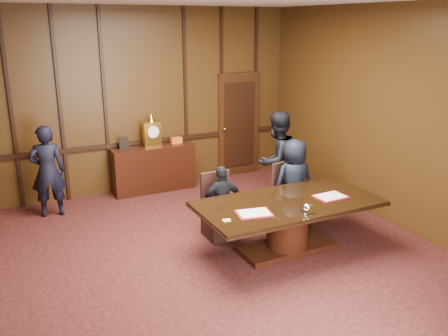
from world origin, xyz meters
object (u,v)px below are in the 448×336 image
witness_left (48,171)px  signatory_right (294,182)px  conference_table (288,218)px  signatory_left (222,203)px  sideboard (153,167)px  witness_right (277,161)px

witness_left → signatory_right: bearing=156.3°
conference_table → signatory_left: bearing=129.1°
conference_table → sideboard: bearing=105.0°
witness_left → witness_right: size_ratio=0.91×
sideboard → signatory_left: 2.56m
signatory_left → sideboard: bearing=-78.9°
witness_left → conference_table: bearing=142.0°
sideboard → witness_left: (-1.99, -0.44, 0.31)m
sideboard → conference_table: 3.47m
witness_right → signatory_right: bearing=65.4°
signatory_right → witness_right: witness_right is taller
witness_right → conference_table: bearing=46.4°
conference_table → witness_right: bearing=63.3°
conference_table → signatory_right: size_ratio=1.85×
sideboard → signatory_left: (0.25, -2.55, 0.09)m
signatory_left → signatory_right: (1.30, 0.00, 0.13)m
sideboard → witness_left: bearing=-167.7°
witness_left → witness_right: 3.91m
sideboard → witness_left: 2.06m
conference_table → witness_left: bearing=134.8°
witness_left → witness_right: witness_right is taller
sideboard → conference_table: size_ratio=0.61×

